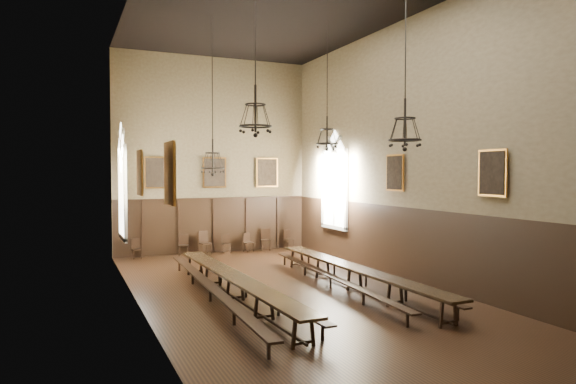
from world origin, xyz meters
TOP-DOWN VIEW (x-y plane):
  - floor at (0.00, 0.00)m, footprint 9.00×18.00m
  - wall_back at (0.00, 9.01)m, footprint 9.00×0.02m
  - wall_front at (0.00, -9.01)m, footprint 9.00×0.02m
  - wall_left at (-4.51, 0.00)m, footprint 0.02×18.00m
  - wall_right at (4.51, 0.00)m, footprint 0.02×18.00m
  - wainscot_panelling at (0.00, 0.00)m, footprint 9.00×18.00m
  - table_left at (-1.91, -0.09)m, footprint 0.96×9.60m
  - table_right at (2.00, -0.22)m, footprint 0.75×9.49m
  - bench_left_outer at (-2.56, 0.19)m, footprint 0.60×10.69m
  - bench_left_inner at (-1.46, 0.24)m, footprint 0.89×9.54m
  - bench_right_inner at (1.41, 0.27)m, footprint 0.89×9.53m
  - bench_right_outer at (2.59, 0.04)m, footprint 0.35×9.13m
  - chair_0 at (-3.54, 8.61)m, footprint 0.42×0.42m
  - chair_2 at (-1.53, 8.53)m, footprint 0.53×0.53m
  - chair_3 at (-0.55, 8.52)m, footprint 0.55×0.55m
  - chair_4 at (0.45, 8.51)m, footprint 0.42×0.42m
  - chair_5 at (1.50, 8.49)m, footprint 0.48×0.48m
  - chair_6 at (2.39, 8.56)m, footprint 0.58×0.58m
  - chair_7 at (3.60, 8.56)m, footprint 0.51×0.51m
  - chandelier_back_left at (-1.72, 2.88)m, footprint 0.80×0.80m
  - chandelier_back_right at (2.24, 2.09)m, footprint 0.79×0.79m
  - chandelier_front_left at (-1.98, -2.05)m, footprint 0.83×0.83m
  - chandelier_front_right at (2.19, -2.50)m, footprint 0.92×0.92m
  - portrait_back_0 at (-2.60, 8.88)m, footprint 1.10×0.12m
  - portrait_back_1 at (0.00, 8.88)m, footprint 1.10×0.12m
  - portrait_back_2 at (2.60, 8.88)m, footprint 1.10×0.12m
  - portrait_left_0 at (-4.38, 1.00)m, footprint 0.12×1.00m
  - portrait_left_1 at (-4.38, -3.50)m, footprint 0.12×1.00m
  - portrait_right_0 at (4.38, 1.00)m, footprint 0.12×1.00m
  - portrait_right_1 at (4.38, -3.50)m, footprint 0.12×1.00m
  - window_right at (4.43, 5.50)m, footprint 0.20×2.20m
  - window_left at (-4.43, 5.50)m, footprint 0.20×2.20m

SIDE VIEW (x-z plane):
  - floor at x=0.00m, z-range -0.02..0.00m
  - chair_0 at x=-3.54m, z-range -0.17..0.69m
  - chair_4 at x=0.45m, z-range -0.17..0.69m
  - bench_right_outer at x=2.59m, z-range 0.06..0.47m
  - chair_5 at x=1.50m, z-range -0.17..0.70m
  - bench_right_inner at x=1.41m, z-range 0.06..0.49m
  - bench_left_inner at x=-1.46m, z-range 0.06..0.49m
  - chair_7 at x=3.60m, z-range -0.18..0.73m
  - chair_2 at x=-1.53m, z-range -0.19..0.76m
  - bench_left_outer at x=-2.56m, z-range 0.07..0.55m
  - chair_6 at x=2.39m, z-range -0.20..0.82m
  - chair_3 at x=-0.55m, z-range -0.21..0.84m
  - table_right at x=2.00m, z-range 0.00..0.74m
  - table_left at x=-1.91m, z-range 0.00..0.75m
  - wainscot_panelling at x=0.00m, z-range 0.00..2.50m
  - window_right at x=4.43m, z-range 1.10..5.70m
  - window_left at x=-4.43m, z-range 1.10..5.70m
  - portrait_back_0 at x=-2.60m, z-range 3.00..4.40m
  - portrait_back_1 at x=0.00m, z-range 3.00..4.40m
  - portrait_back_2 at x=2.60m, z-range 3.00..4.40m
  - portrait_left_0 at x=-4.38m, z-range 3.05..4.35m
  - portrait_left_1 at x=-4.38m, z-range 3.05..4.35m
  - portrait_right_0 at x=4.38m, z-range 3.05..4.35m
  - portrait_right_1 at x=4.38m, z-range 3.05..4.35m
  - chandelier_back_left at x=-1.72m, z-range 1.60..6.88m
  - wall_back at x=0.00m, z-range 0.00..9.00m
  - wall_front at x=0.00m, z-range 0.00..9.00m
  - wall_left at x=-4.51m, z-range 0.00..9.00m
  - wall_right at x=4.51m, z-range 0.00..9.00m
  - chandelier_front_right at x=2.19m, z-range 2.60..7.16m
  - chandelier_back_right at x=2.24m, z-range 2.84..7.25m
  - chandelier_front_left at x=-1.98m, z-range 3.01..7.30m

